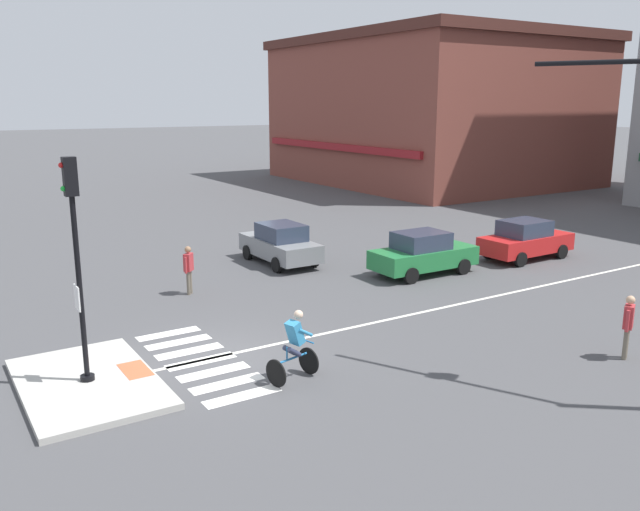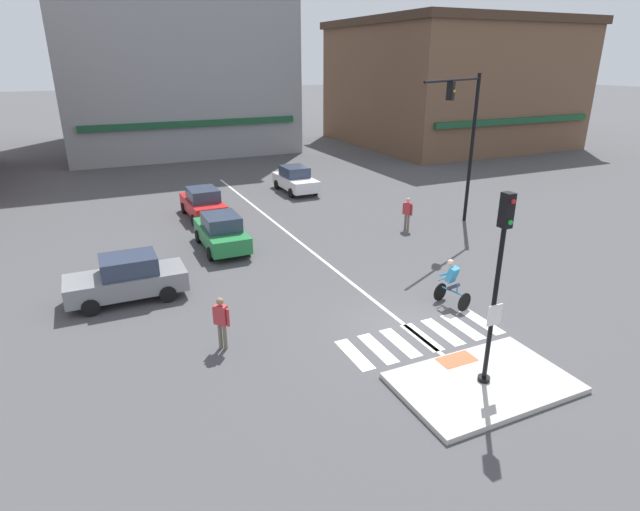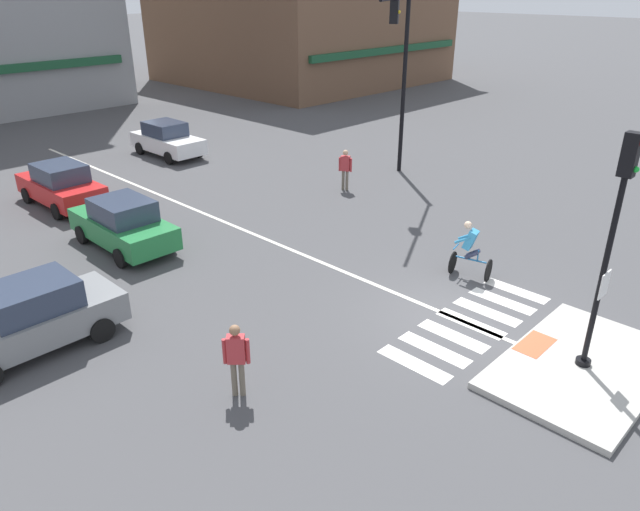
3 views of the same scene
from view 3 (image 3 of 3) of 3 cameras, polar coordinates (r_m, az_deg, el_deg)
ground_plane at (r=15.48m, az=12.81°, el=-5.77°), size 300.00×300.00×0.00m
traffic_island at (r=14.37m, az=24.02°, el=-9.79°), size 4.65×2.91×0.15m
tactile_pad_front at (r=14.62m, az=20.07°, el=-8.06°), size 1.10×0.60×0.01m
signal_pole at (r=12.96m, az=26.43°, el=1.78°), size 0.44×0.38×5.11m
crosswalk_stripe_a at (r=13.53m, az=9.11°, el=-10.31°), size 0.44×1.80×0.01m
crosswalk_stripe_b at (r=14.09m, az=11.02°, el=-8.90°), size 0.44×1.80×0.01m
crosswalk_stripe_c at (r=14.68m, az=12.77°, el=-7.59°), size 0.44×1.80×0.01m
crosswalk_stripe_d at (r=15.28m, az=14.37°, el=-6.38°), size 0.44×1.80×0.01m
crosswalk_stripe_e at (r=15.89m, az=15.85°, el=-5.25°), size 0.44×1.80×0.01m
crosswalk_stripe_f at (r=16.53m, az=17.21°, el=-4.21°), size 0.44×1.80×0.01m
crosswalk_stripe_g at (r=17.18m, az=18.46°, el=-3.24°), size 0.44×1.80×0.01m
lane_centre_line at (r=21.67m, az=-10.14°, el=3.61°), size 0.14×28.00×0.01m
traffic_light_mast at (r=25.14m, az=7.86°, el=18.23°), size 5.21×2.76×7.48m
building_far_block at (r=53.43m, az=-1.92°, el=22.88°), size 19.35×19.41×11.65m
car_grey_cross_left at (r=14.99m, az=-26.26°, el=-5.44°), size 4.10×1.86×1.64m
car_red_westbound_distant at (r=24.34m, az=-23.78°, el=6.25°), size 1.90×4.13×1.64m
car_green_westbound_far at (r=19.64m, az=-18.52°, el=2.92°), size 1.88×4.12×1.64m
car_white_eastbound_distant at (r=30.07m, az=-14.57°, el=10.82°), size 1.87×4.11×1.64m
cyclist at (r=17.24m, az=14.32°, el=0.63°), size 0.89×1.21×1.68m
pedestrian_at_curb_left at (r=12.04m, az=-8.09°, el=-9.50°), size 0.41×0.42×1.67m
pedestrian_waiting_far_side at (r=24.05m, az=2.46°, el=8.59°), size 0.36×0.50×1.67m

